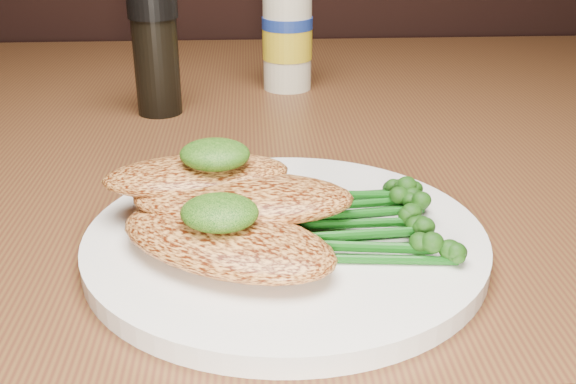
{
  "coord_description": "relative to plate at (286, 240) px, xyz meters",
  "views": [
    {
      "loc": [
        0.04,
        0.39,
        0.97
      ],
      "look_at": [
        0.06,
        0.8,
        0.79
      ],
      "focal_mm": 42.85,
      "sensor_mm": 36.0,
      "label": 1
    }
  ],
  "objects": [
    {
      "name": "plate",
      "position": [
        0.0,
        0.0,
        0.0
      ],
      "size": [
        0.26,
        0.26,
        0.01
      ],
      "primitive_type": "cylinder",
      "color": "white",
      "rests_on": "dining_table"
    },
    {
      "name": "chicken_front",
      "position": [
        -0.04,
        -0.03,
        0.02
      ],
      "size": [
        0.16,
        0.14,
        0.02
      ],
      "primitive_type": "ellipsoid",
      "rotation": [
        0.0,
        0.0,
        -0.55
      ],
      "color": "#DE9346",
      "rests_on": "plate"
    },
    {
      "name": "chicken_mid",
      "position": [
        -0.03,
        0.01,
        0.03
      ],
      "size": [
        0.15,
        0.08,
        0.02
      ],
      "primitive_type": "ellipsoid",
      "rotation": [
        0.0,
        0.0,
        -0.07
      ],
      "color": "#DE9346",
      "rests_on": "plate"
    },
    {
      "name": "chicken_back",
      "position": [
        -0.06,
        0.03,
        0.03
      ],
      "size": [
        0.13,
        0.08,
        0.02
      ],
      "primitive_type": "ellipsoid",
      "rotation": [
        0.0,
        0.0,
        0.13
      ],
      "color": "#DE9346",
      "rests_on": "plate"
    },
    {
      "name": "pesto_front",
      "position": [
        -0.04,
        -0.03,
        0.04
      ],
      "size": [
        0.06,
        0.05,
        0.02
      ],
      "primitive_type": "ellipsoid",
      "rotation": [
        0.0,
        0.0,
        -0.28
      ],
      "color": "#0A3207",
      "rests_on": "chicken_front"
    },
    {
      "name": "pesto_back",
      "position": [
        -0.05,
        0.03,
        0.05
      ],
      "size": [
        0.06,
        0.06,
        0.02
      ],
      "primitive_type": "ellipsoid",
      "rotation": [
        0.0,
        0.0,
        -0.28
      ],
      "color": "#0A3207",
      "rests_on": "chicken_back"
    },
    {
      "name": "broccolini_bundle",
      "position": [
        0.05,
        0.0,
        0.02
      ],
      "size": [
        0.15,
        0.13,
        0.02
      ],
      "primitive_type": null,
      "rotation": [
        0.0,
        0.0,
        0.32
      ],
      "color": "#115112",
      "rests_on": "plate"
    },
    {
      "name": "mayo_bottle",
      "position": [
        0.02,
        0.39,
        0.07
      ],
      "size": [
        0.07,
        0.07,
        0.16
      ],
      "primitive_type": null,
      "rotation": [
        0.0,
        0.0,
        0.16
      ],
      "color": "silver",
      "rests_on": "dining_table"
    },
    {
      "name": "pepper_grinder",
      "position": [
        -0.12,
        0.3,
        0.05
      ],
      "size": [
        0.06,
        0.06,
        0.12
      ],
      "primitive_type": null,
      "rotation": [
        0.0,
        0.0,
        0.29
      ],
      "color": "black",
      "rests_on": "dining_table"
    }
  ]
}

